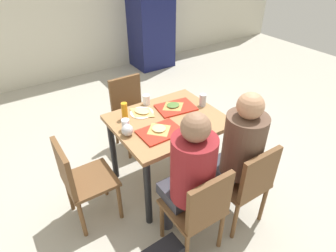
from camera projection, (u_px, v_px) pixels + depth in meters
name	position (u px, v px, depth m)	size (l,w,h in m)	color
ground_plane	(168.00, 180.00, 3.04)	(10.00, 10.00, 0.02)	#B2AD9E
main_table	(168.00, 129.00, 2.67)	(0.99, 0.82, 0.76)	#9E7247
chair_near_left	(200.00, 208.00, 2.10)	(0.40, 0.40, 0.84)	brown
chair_near_right	(247.00, 182.00, 2.33)	(0.40, 0.40, 0.84)	brown
chair_far_side	(130.00, 108.00, 3.31)	(0.40, 0.40, 0.84)	brown
chair_left_end	(79.00, 178.00, 2.36)	(0.40, 0.40, 0.84)	brown
person_in_red	(190.00, 173.00, 2.06)	(0.32, 0.42, 1.25)	#383842
person_in_brown_jacket	(239.00, 149.00, 2.29)	(0.32, 0.42, 1.25)	#383842
tray_red_near	(160.00, 132.00, 2.43)	(0.36, 0.26, 0.02)	red
tray_red_far	(176.00, 107.00, 2.77)	(0.36, 0.26, 0.02)	red
paper_plate_center	(142.00, 113.00, 2.70)	(0.22, 0.22, 0.01)	white
paper_plate_near_edge	(196.00, 125.00, 2.52)	(0.22, 0.22, 0.01)	white
pizza_slice_a	(159.00, 129.00, 2.44)	(0.17, 0.18, 0.02)	tan
pizza_slice_b	(173.00, 105.00, 2.77)	(0.19, 0.17, 0.02)	#C68C47
pizza_slice_c	(142.00, 112.00, 2.69)	(0.23, 0.26, 0.02)	#DBAD60
pizza_slice_d	(194.00, 124.00, 2.51)	(0.26, 0.28, 0.02)	tan
plastic_cup_a	(146.00, 100.00, 2.81)	(0.07, 0.07, 0.10)	white
plastic_cup_b	(194.00, 132.00, 2.36)	(0.07, 0.07, 0.10)	white
plastic_cup_c	(126.00, 125.00, 2.45)	(0.07, 0.07, 0.10)	white
soda_can	(203.00, 100.00, 2.78)	(0.07, 0.07, 0.12)	#B7BCC6
condiment_bottle	(125.00, 111.00, 2.58)	(0.06, 0.06, 0.16)	orange
foil_bundle	(127.00, 130.00, 2.38)	(0.10, 0.10, 0.10)	silver
drink_fridge	(151.00, 15.00, 5.17)	(0.70, 0.60, 1.90)	#14194C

